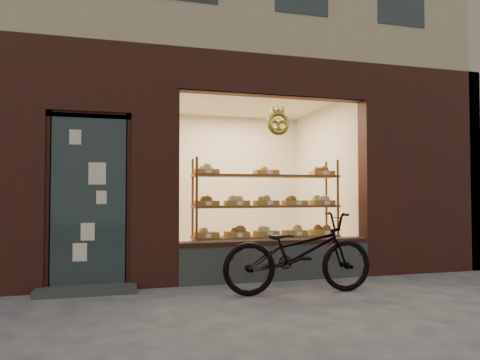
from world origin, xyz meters
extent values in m
plane|color=#414147|center=(0.00, 0.00, 0.00)|extent=(90.00, 90.00, 0.00)
cube|color=#313533|center=(0.45, 2.12, 0.28)|extent=(2.70, 0.25, 0.55)
cube|color=#263235|center=(-2.00, 2.06, 1.10)|extent=(0.90, 0.04, 2.15)
cube|color=#313533|center=(-2.00, 1.90, 0.04)|extent=(1.15, 0.35, 0.08)
torus|color=gold|center=(0.45, 2.02, 2.15)|extent=(0.33, 0.07, 0.33)
cube|color=brown|center=(0.45, 2.55, 0.05)|extent=(2.20, 0.45, 0.04)
cube|color=brown|center=(0.45, 2.55, 0.55)|extent=(2.20, 0.45, 0.03)
cube|color=brown|center=(0.45, 2.55, 1.00)|extent=(2.20, 0.45, 0.04)
cube|color=brown|center=(0.45, 2.55, 1.45)|extent=(2.20, 0.45, 0.04)
cylinder|color=brown|center=(-0.62, 2.35, 0.85)|extent=(0.04, 0.04, 1.70)
cylinder|color=brown|center=(1.52, 2.35, 0.85)|extent=(0.04, 0.04, 1.70)
cylinder|color=brown|center=(-0.62, 2.75, 0.85)|extent=(0.04, 0.04, 1.70)
cylinder|color=brown|center=(1.52, 2.75, 0.85)|extent=(0.04, 0.04, 1.70)
cube|color=#AC863D|center=(-0.45, 2.55, 0.60)|extent=(0.34, 0.24, 0.07)
sphere|color=#CC7F48|center=(-0.45, 2.55, 0.69)|extent=(0.11, 0.11, 0.11)
cube|color=white|center=(-0.45, 2.36, 0.60)|extent=(0.07, 0.01, 0.05)
cube|color=#AC863D|center=(0.00, 2.55, 0.60)|extent=(0.34, 0.24, 0.07)
sphere|color=brown|center=(0.00, 2.55, 0.69)|extent=(0.11, 0.11, 0.11)
cube|color=white|center=(0.00, 2.36, 0.60)|extent=(0.07, 0.01, 0.05)
cube|color=#AC863D|center=(0.45, 2.55, 0.60)|extent=(0.34, 0.24, 0.07)
sphere|color=tan|center=(0.45, 2.55, 0.69)|extent=(0.11, 0.11, 0.11)
cube|color=white|center=(0.45, 2.36, 0.60)|extent=(0.07, 0.01, 0.05)
cube|color=#AC863D|center=(0.90, 2.55, 0.60)|extent=(0.34, 0.24, 0.07)
sphere|color=#CC7F48|center=(0.90, 2.55, 0.69)|extent=(0.11, 0.11, 0.11)
cube|color=white|center=(0.90, 2.36, 0.60)|extent=(0.07, 0.01, 0.05)
cube|color=#AC863D|center=(1.35, 2.55, 0.60)|extent=(0.34, 0.24, 0.07)
sphere|color=brown|center=(1.35, 2.55, 0.69)|extent=(0.11, 0.11, 0.11)
cube|color=white|center=(1.35, 2.36, 0.60)|extent=(0.08, 0.01, 0.05)
cube|color=#AC863D|center=(-0.45, 2.55, 1.05)|extent=(0.34, 0.24, 0.07)
sphere|color=brown|center=(-0.45, 2.55, 1.14)|extent=(0.11, 0.11, 0.11)
cube|color=white|center=(-0.45, 2.36, 1.05)|extent=(0.07, 0.01, 0.06)
cube|color=#AC863D|center=(0.00, 2.55, 1.05)|extent=(0.34, 0.24, 0.07)
sphere|color=tan|center=(0.00, 2.55, 1.14)|extent=(0.11, 0.11, 0.11)
cube|color=white|center=(0.00, 2.36, 1.05)|extent=(0.07, 0.01, 0.06)
cube|color=#AC863D|center=(0.45, 2.55, 1.05)|extent=(0.34, 0.24, 0.07)
sphere|color=#CC7F48|center=(0.45, 2.55, 1.14)|extent=(0.11, 0.11, 0.11)
cube|color=white|center=(0.45, 2.36, 1.05)|extent=(0.07, 0.01, 0.06)
cube|color=#AC863D|center=(0.90, 2.55, 1.05)|extent=(0.34, 0.24, 0.07)
sphere|color=brown|center=(0.90, 2.55, 1.14)|extent=(0.11, 0.11, 0.11)
cube|color=white|center=(0.90, 2.36, 1.05)|extent=(0.07, 0.01, 0.06)
cube|color=#AC863D|center=(1.35, 2.55, 1.05)|extent=(0.34, 0.24, 0.07)
sphere|color=tan|center=(1.35, 2.55, 1.14)|extent=(0.11, 0.11, 0.11)
cube|color=white|center=(1.35, 2.36, 1.05)|extent=(0.08, 0.01, 0.06)
cube|color=#AC863D|center=(-0.45, 2.55, 1.50)|extent=(0.34, 0.24, 0.07)
sphere|color=tan|center=(-0.45, 2.55, 1.59)|extent=(0.11, 0.11, 0.11)
cube|color=white|center=(-0.45, 2.36, 1.50)|extent=(0.07, 0.01, 0.06)
cube|color=#AC863D|center=(0.45, 2.55, 1.50)|extent=(0.34, 0.24, 0.07)
sphere|color=#CC7F48|center=(0.45, 2.55, 1.59)|extent=(0.11, 0.11, 0.11)
cube|color=white|center=(0.45, 2.36, 1.50)|extent=(0.07, 0.01, 0.06)
cube|color=#AC863D|center=(1.35, 2.55, 1.50)|extent=(0.34, 0.24, 0.07)
sphere|color=brown|center=(1.35, 2.55, 1.59)|extent=(0.11, 0.11, 0.11)
cube|color=white|center=(1.35, 2.36, 1.50)|extent=(0.08, 0.01, 0.06)
imported|color=black|center=(0.44, 1.28, 0.48)|extent=(1.86, 0.72, 0.96)
camera|label=1|loc=(-1.53, -3.49, 1.18)|focal=32.00mm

